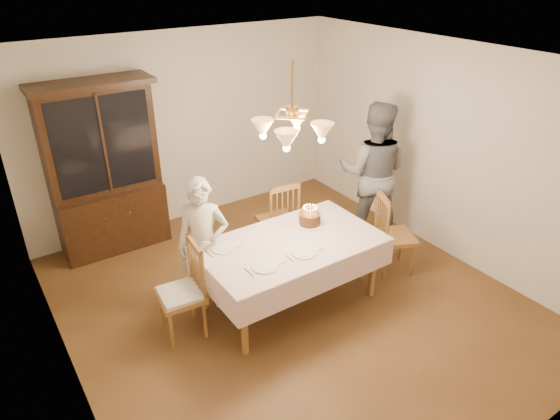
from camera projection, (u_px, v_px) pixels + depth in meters
ground at (290, 300)px, 5.55m from camera, size 5.00×5.00×0.00m
room_shell at (292, 169)px, 4.81m from camera, size 5.00×5.00×5.00m
dining_table at (291, 248)px, 5.23m from camera, size 1.90×1.10×0.76m
china_hutch at (105, 172)px, 6.12m from camera, size 1.38×0.54×2.16m
chair_far_side at (278, 221)px, 6.25m from camera, size 0.48×0.46×1.00m
chair_left_end at (181, 295)px, 4.89m from camera, size 0.46×0.48×1.00m
chair_right_end at (394, 237)px, 5.90m from camera, size 0.57×0.58×1.00m
elderly_woman at (204, 245)px, 5.18m from camera, size 0.65×0.58×1.48m
adult_in_grey at (373, 173)px, 6.39m from camera, size 1.13×1.14×1.85m
birthday_cake at (310, 219)px, 5.49m from camera, size 0.30×0.30×0.22m
place_setting_near_left at (266, 266)px, 4.79m from camera, size 0.41×0.26×0.02m
place_setting_near_right at (305, 252)px, 5.01m from camera, size 0.41×0.26×0.02m
place_setting_far_left at (225, 248)px, 5.08m from camera, size 0.39×0.24×0.02m
chandelier at (292, 130)px, 4.63m from camera, size 0.62×0.62×0.73m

